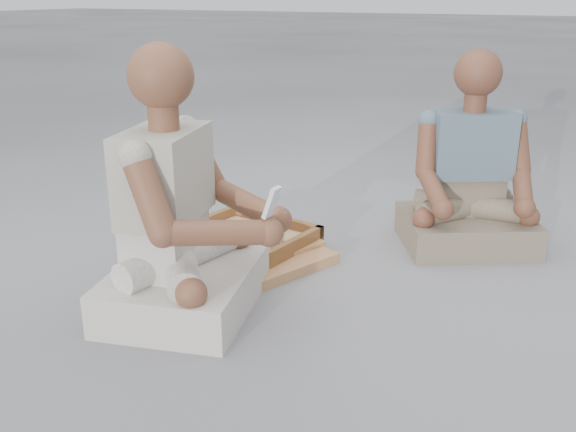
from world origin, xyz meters
The scene contains 25 objects.
ground centered at (0.00, 0.00, 0.00)m, with size 60.00×60.00×0.00m, color #97979C.
carved_panel centered at (-0.31, 0.37, 0.02)m, with size 0.65×0.43×0.04m, color #AF7243.
tool_tray centered at (-0.32, 0.40, 0.07)m, with size 0.56×0.48×0.06m.
chisel_0 centered at (-0.19, 0.41, 0.08)m, with size 0.08×0.22×0.02m.
chisel_1 centered at (-0.17, 0.24, 0.08)m, with size 0.15×0.18×0.02m.
chisel_2 centered at (-0.34, 0.44, 0.08)m, with size 0.10×0.21×0.02m.
chisel_3 centered at (-0.20, 0.38, 0.08)m, with size 0.22×0.07×0.02m.
chisel_4 centered at (-0.40, 0.33, 0.08)m, with size 0.09×0.21×0.02m.
chisel_5 centered at (-0.36, 0.38, 0.08)m, with size 0.18×0.15×0.02m.
chisel_6 centered at (-0.25, 0.45, 0.07)m, with size 0.21×0.09×0.02m.
chisel_7 centered at (-0.31, 0.49, 0.08)m, with size 0.12×0.20×0.02m.
chisel_8 centered at (-0.26, 0.37, 0.07)m, with size 0.21×0.11×0.02m.
chisel_9 centered at (-0.20, 0.37, 0.08)m, with size 0.16×0.18×0.02m.
chisel_10 centered at (-0.23, 0.45, 0.08)m, with size 0.21×0.09×0.02m.
wood_chip_0 centered at (-0.47, 0.14, 0.00)m, with size 0.02×0.01×0.00m, color #DAAC80.
wood_chip_1 centered at (-0.25, 0.50, 0.00)m, with size 0.02×0.01×0.00m, color #DAAC80.
wood_chip_2 centered at (-0.17, 0.14, 0.00)m, with size 0.02×0.01×0.00m, color #DAAC80.
wood_chip_3 centered at (-0.16, 0.22, 0.00)m, with size 0.02×0.01×0.00m, color #DAAC80.
wood_chip_4 centered at (-0.56, 0.16, 0.00)m, with size 0.02×0.01×0.00m, color #DAAC80.
wood_chip_5 centered at (-0.21, 0.72, 0.00)m, with size 0.02×0.01×0.00m, color #DAAC80.
wood_chip_6 centered at (0.01, 0.49, 0.00)m, with size 0.02×0.01×0.00m, color #DAAC80.
wood_chip_7 centered at (-0.61, 0.73, 0.00)m, with size 0.02×0.01×0.00m, color #DAAC80.
craftsman centered at (-0.26, -0.15, 0.31)m, with size 0.66×0.67×0.90m.
companion centered at (0.48, 0.90, 0.28)m, with size 0.67×0.63×0.83m.
mobile_phone centered at (0.08, -0.12, 0.43)m, with size 0.05×0.05×0.11m.
Camera 1 is at (0.98, -1.77, 1.05)m, focal length 40.00 mm.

